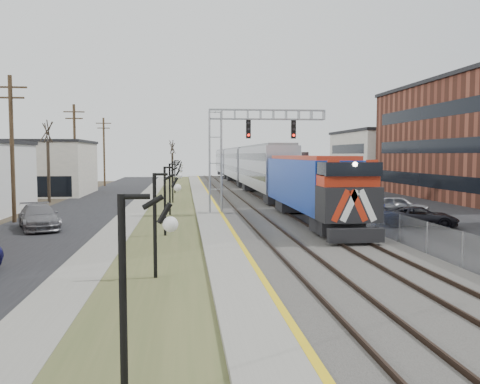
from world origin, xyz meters
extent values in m
plane|color=#473D2D|center=(0.00, 0.00, 0.00)|extent=(160.00, 160.00, 0.00)
cube|color=black|center=(-11.50, 35.00, 0.02)|extent=(7.00, 120.00, 0.04)
cube|color=gray|center=(-7.00, 35.00, 0.04)|extent=(2.00, 120.00, 0.08)
cube|color=#49522B|center=(-4.00, 35.00, 0.03)|extent=(4.00, 120.00, 0.06)
cube|color=gray|center=(-1.00, 35.00, 0.12)|extent=(2.00, 120.00, 0.24)
cube|color=#595651|center=(4.00, 35.00, 0.10)|extent=(8.00, 120.00, 0.20)
cube|color=black|center=(16.00, 35.00, 0.02)|extent=(16.00, 120.00, 0.04)
cube|color=gold|center=(-0.12, 35.00, 0.24)|extent=(0.24, 120.00, 0.01)
cube|color=#2D2119|center=(1.25, 35.00, 0.28)|extent=(0.08, 120.00, 0.15)
cube|color=#2D2119|center=(2.75, 35.00, 0.28)|extent=(0.08, 120.00, 0.15)
cube|color=#2D2119|center=(4.75, 35.00, 0.28)|extent=(0.08, 120.00, 0.15)
cube|color=#2D2119|center=(6.25, 35.00, 0.28)|extent=(0.08, 120.00, 0.15)
cube|color=#1335A2|center=(5.50, 21.70, 2.47)|extent=(3.00, 17.00, 4.25)
cube|color=black|center=(5.50, 13.00, 0.70)|extent=(2.80, 0.50, 0.70)
cube|color=#A3A6AE|center=(5.50, 42.00, 3.01)|extent=(3.00, 22.00, 5.33)
cube|color=#A3A6AE|center=(5.50, 64.80, 3.01)|extent=(3.00, 22.00, 5.33)
cube|color=#A3A6AE|center=(5.50, 87.60, 3.01)|extent=(3.00, 22.00, 5.33)
cube|color=gray|center=(-0.50, 28.00, 4.00)|extent=(1.00, 1.00, 8.00)
cube|color=gray|center=(3.50, 28.00, 7.75)|extent=(9.00, 0.80, 0.80)
cube|color=black|center=(2.00, 27.55, 6.60)|extent=(0.35, 0.25, 1.40)
cube|color=black|center=(5.50, 27.55, 6.60)|extent=(0.35, 0.25, 1.40)
cylinder|color=black|center=(-4.00, -2.00, 2.00)|extent=(0.14, 0.14, 4.00)
cylinder|color=black|center=(-4.00, 8.00, 2.00)|extent=(0.14, 0.14, 4.00)
cylinder|color=black|center=(-4.00, 18.00, 2.00)|extent=(0.14, 0.14, 4.00)
cylinder|color=black|center=(-4.00, 28.00, 2.00)|extent=(0.14, 0.14, 4.00)
cylinder|color=black|center=(-4.00, 38.00, 2.00)|extent=(0.14, 0.14, 4.00)
cylinder|color=black|center=(-4.00, 50.00, 2.00)|extent=(0.14, 0.14, 4.00)
cylinder|color=#4C3823|center=(-14.50, 25.00, 5.00)|extent=(0.28, 0.28, 10.00)
cylinder|color=#4C3823|center=(-14.50, 45.00, 5.00)|extent=(0.28, 0.28, 10.00)
cylinder|color=#4C3823|center=(-14.50, 65.00, 5.00)|extent=(0.28, 0.28, 10.00)
cube|color=gray|center=(8.20, 35.00, 0.80)|extent=(0.04, 120.00, 1.60)
cube|color=beige|center=(-21.00, 50.00, 3.00)|extent=(14.00, 12.00, 6.00)
cube|color=beige|center=(30.00, 65.00, 4.00)|extent=(16.00, 18.00, 8.00)
cylinder|color=#382D23|center=(-16.00, 40.00, 2.97)|extent=(0.30, 0.30, 5.95)
cylinder|color=#382D23|center=(-4.50, 60.00, 2.45)|extent=(0.30, 0.30, 4.90)
imported|color=black|center=(12.17, 19.84, 0.65)|extent=(5.10, 3.64, 1.29)
imported|color=navy|center=(13.26, 26.28, 0.68)|extent=(4.67, 1.93, 1.35)
imported|color=gray|center=(13.34, 25.72, 0.75)|extent=(4.73, 3.36, 1.50)
imported|color=slate|center=(-11.93, 21.55, 0.77)|extent=(3.91, 5.71, 1.54)
camera|label=1|loc=(-2.90, -11.03, 4.69)|focal=38.00mm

